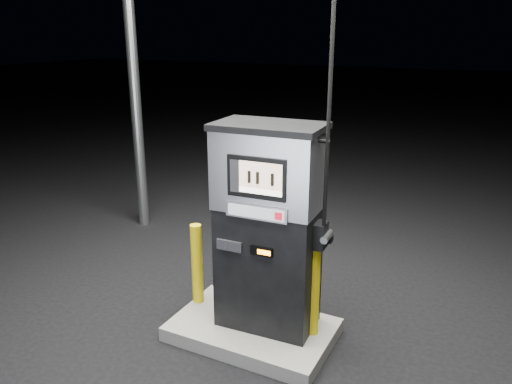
% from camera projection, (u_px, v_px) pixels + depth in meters
% --- Properties ---
extents(ground, '(80.00, 80.00, 0.00)m').
position_uv_depth(ground, '(253.00, 336.00, 5.10)').
color(ground, black).
rests_on(ground, ground).
extents(pump_island, '(1.60, 1.00, 0.15)m').
position_uv_depth(pump_island, '(253.00, 330.00, 5.08)').
color(pump_island, '#63635E').
rests_on(pump_island, ground).
extents(fuel_dispenser, '(1.13, 0.66, 4.23)m').
position_uv_depth(fuel_dispenser, '(269.00, 226.00, 4.76)').
color(fuel_dispenser, black).
rests_on(fuel_dispenser, pump_island).
extents(bollard_left, '(0.14, 0.14, 0.90)m').
position_uv_depth(bollard_left, '(197.00, 264.00, 5.34)').
color(bollard_left, yellow).
rests_on(bollard_left, pump_island).
extents(bollard_right, '(0.16, 0.16, 0.91)m').
position_uv_depth(bollard_right, '(313.00, 291.00, 4.77)').
color(bollard_right, yellow).
rests_on(bollard_right, pump_island).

